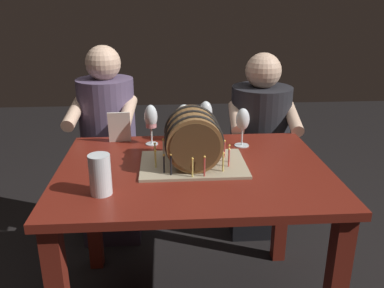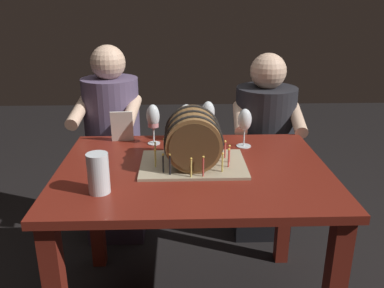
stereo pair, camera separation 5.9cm
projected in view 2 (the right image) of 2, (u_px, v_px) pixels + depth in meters
name	position (u px, v px, depth m)	size (l,w,h in m)	color
dining_table	(193.00, 193.00, 1.79)	(1.16, 0.86, 0.75)	maroon
barrel_cake	(192.00, 141.00, 1.73)	(0.46, 0.32, 0.25)	tan
wine_glass_empty	(245.00, 121.00, 1.95)	(0.07, 0.07, 0.19)	white
wine_glass_rose	(153.00, 118.00, 1.99)	(0.06, 0.06, 0.20)	white
wine_glass_white	(208.00, 114.00, 2.04)	(0.07, 0.07, 0.20)	white
wine_glass_red	(186.00, 117.00, 2.03)	(0.08, 0.08, 0.19)	white
beer_pint	(99.00, 175.00, 1.51)	(0.08, 0.08, 0.16)	white
menu_card	(122.00, 126.00, 2.04)	(0.11, 0.01, 0.16)	silver
person_seated_left	(114.00, 153.00, 2.47)	(0.39, 0.48, 1.20)	#372D40
person_seated_right	(263.00, 153.00, 2.50)	(0.42, 0.50, 1.15)	black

